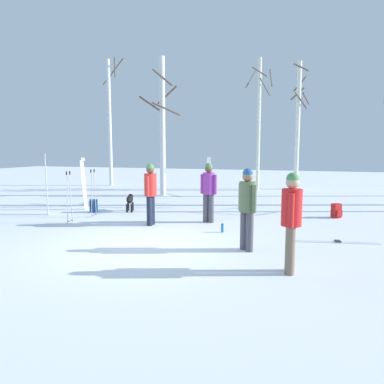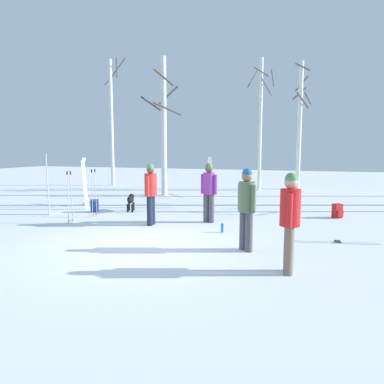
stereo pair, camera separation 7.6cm
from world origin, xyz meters
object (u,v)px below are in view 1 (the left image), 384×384
Objects in this scene: person_2 at (209,189)px; water_bottle_0 at (222,228)px; ski_pair_planted_1 at (84,184)px; ski_poles_0 at (93,192)px; birch_tree_3 at (298,124)px; ski_poles_1 at (69,196)px; backpack_1 at (336,211)px; dog at (130,200)px; birch_tree_1 at (162,125)px; ski_pair_planted_2 at (46,185)px; birch_tree_2 at (259,122)px; ski_pair_lying_0 at (336,242)px; person_3 at (291,216)px; ski_pair_planted_0 at (209,185)px; backpack_0 at (94,206)px; person_0 at (247,204)px; person_1 at (151,190)px; birch_tree_0 at (110,120)px.

person_2 is 7.52× the size of water_bottle_0.
ski_pair_planted_1 reaches higher than ski_poles_0.
birch_tree_3 is (1.45, 10.92, 3.36)m from water_bottle_0.
backpack_1 is (7.31, 3.29, -0.58)m from ski_poles_1.
ski_pair_planted_1 is 1.52m from ski_poles_0.
dog is 5.13m from birch_tree_1.
birch_tree_2 is at bearing 58.41° from ski_pair_planted_2.
ski_pair_lying_0 is 1.28× the size of ski_poles_1.
person_3 reaches higher than ski_pair_lying_0.
backpack_1 is (4.05, 0.19, -0.71)m from ski_pair_planted_0.
ski_pair_lying_0 is at bearing -7.32° from ski_poles_0.
person_2 is 0.87× the size of ski_pair_planted_2.
birch_tree_1 is at bearing 137.46° from ski_pair_lying_0.
ski_pair_planted_0 is 3.95m from backpack_0.
ski_poles_0 is at bearing -113.69° from birch_tree_2.
ski_pair_planted_0 is at bearing -96.10° from birch_tree_2.
ski_pair_planted_0 is (-0.47, 1.72, -0.06)m from person_2.
ski_pair_planted_2 is 0.32× the size of birch_tree_1.
backpack_0 is 4.99m from water_bottle_0.
ski_poles_1 reaches higher than dog.
dog is 10.74m from birch_tree_3.
dog is 0.13× the size of birch_tree_3.
ski_pair_planted_0 is 4.50m from ski_poles_1.
person_0 is at bearing -26.85° from backpack_0.
birch_tree_2 is (-3.09, 9.77, 3.50)m from ski_pair_lying_0.
person_3 is at bearing -21.97° from ski_pair_planted_2.
birch_tree_1 reaches higher than person_3.
ski_poles_1 is at bearing -29.99° from ski_pair_planted_2.
ski_poles_0 is at bearing 4.79° from ski_pair_planted_2.
ski_pair_planted_2 is at bearing 150.01° from ski_poles_1.
person_1 is at bearing -25.59° from ski_pair_planted_1.
ski_pair_planted_1 is 9.62m from birch_tree_2.
ski_poles_1 is at bearing -117.57° from birch_tree_3.
ski_pair_planted_2 is 8.61× the size of water_bottle_0.
backpack_0 is at bearing 155.57° from person_1.
ski_pair_planted_1 is (-1.67, -0.22, 0.52)m from dog.
ski_pair_planted_1 is 4.14× the size of backpack_0.
ski_poles_0 is at bearing 151.83° from person_3.
birch_tree_1 reaches higher than person_1.
person_0 is at bearing -83.44° from birch_tree_2.
ski_poles_0 is at bearing 157.30° from person_0.
ski_poles_0 is 6.55× the size of water_bottle_0.
birch_tree_2 is at bearing 66.31° from ski_poles_0.
person_3 is 13.66m from birch_tree_3.
ski_pair_lying_0 is at bearing -20.31° from person_2.
birch_tree_0 is at bearing 134.60° from person_2.
person_3 is 1.15× the size of ski_poles_0.
person_2 is 3.24m from dog.
ski_pair_lying_0 is 2.68m from water_bottle_0.
ski_pair_lying_0 is at bearing -72.45° from birch_tree_2.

